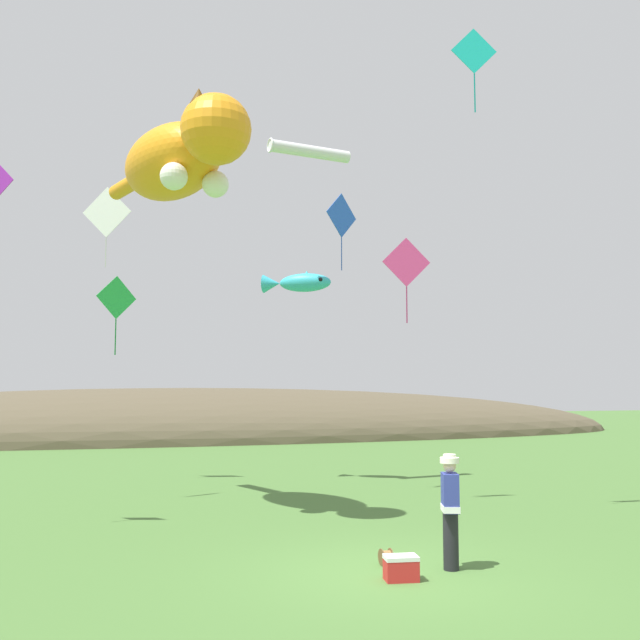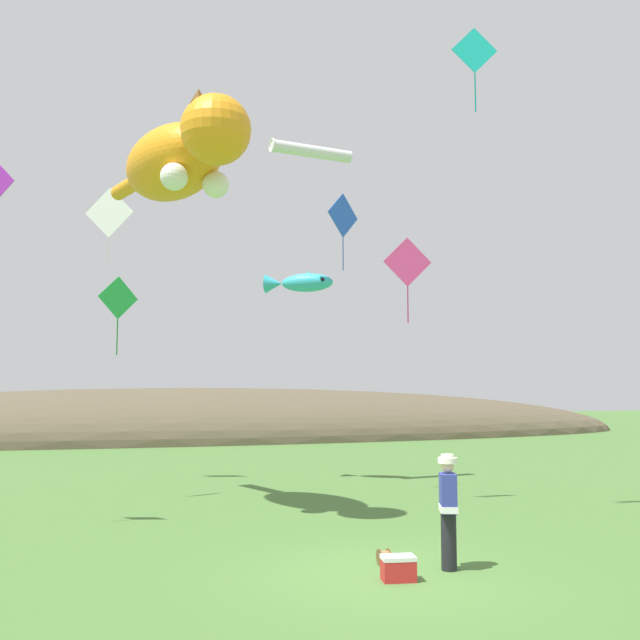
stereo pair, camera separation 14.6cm
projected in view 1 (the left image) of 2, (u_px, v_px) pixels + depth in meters
The scene contains 13 objects.
ground_plane at pixel (395, 574), 10.81m from camera, with size 120.00×120.00×0.00m, color #477033.
distant_hill_ridge at pixel (185, 437), 39.57m from camera, with size 54.43×12.82×5.49m.
festival_attendant at pixel (450, 507), 11.13m from camera, with size 0.39×0.48×1.77m.
kite_spool at pixel (386, 557), 11.33m from camera, with size 0.17×0.26×0.26m.
picnic_cooler at pixel (401, 568), 10.45m from camera, with size 0.53×0.40×0.36m.
kite_giant_cat at pixel (180, 158), 16.10m from camera, with size 2.90×6.13×1.94m.
kite_fish_windsock at pixel (298, 283), 21.60m from camera, with size 2.12×1.53×0.65m.
kite_tube_streamer at pixel (309, 151), 21.06m from camera, with size 2.59×0.78×0.44m.
kite_diamond_green at pixel (116, 298), 17.90m from camera, with size 0.98×0.51×1.99m.
kite_diamond_teal at pixel (474, 52), 16.05m from camera, with size 1.04×0.23×1.96m.
kite_diamond_pink at pixel (406, 263), 17.63m from camera, with size 1.22×0.17×2.13m.
kite_diamond_blue at pixel (341, 216), 19.34m from camera, with size 1.06×0.64×2.12m.
kite_diamond_white at pixel (107, 213), 21.30m from camera, with size 1.40×0.67×2.44m.
Camera 1 is at (-4.29, -10.33, 2.84)m, focal length 40.00 mm.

